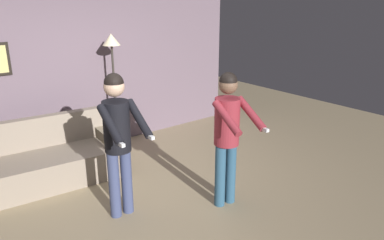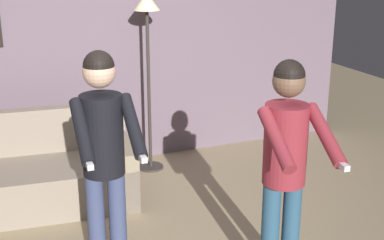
{
  "view_description": "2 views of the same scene",
  "coord_description": "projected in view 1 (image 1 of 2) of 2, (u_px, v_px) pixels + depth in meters",
  "views": [
    {
      "loc": [
        -2.14,
        -3.56,
        2.5
      ],
      "look_at": [
        0.41,
        -0.38,
        1.14
      ],
      "focal_mm": 35.0,
      "sensor_mm": 36.0,
      "label": 1
    },
    {
      "loc": [
        -1.09,
        -3.49,
        2.37
      ],
      "look_at": [
        0.23,
        -0.24,
        1.24
      ],
      "focal_mm": 50.0,
      "sensor_mm": 36.0,
      "label": 2
    }
  ],
  "objects": [
    {
      "name": "torchiere_lamp",
      "position": [
        113.0,
        59.0,
        5.92
      ],
      "size": [
        0.28,
        0.28,
        1.94
      ],
      "color": "#332D28",
      "rests_on": "ground_plane"
    },
    {
      "name": "couch",
      "position": [
        48.0,
        163.0,
        5.22
      ],
      "size": [
        1.97,
        1.02,
        0.87
      ],
      "color": "gray",
      "rests_on": "ground_plane"
    },
    {
      "name": "ground_plane",
      "position": [
        148.0,
        205.0,
        4.7
      ],
      "size": [
        12.0,
        12.0,
        0.0
      ],
      "primitive_type": "plane",
      "color": "#9C8867"
    },
    {
      "name": "person_standing_right",
      "position": [
        228.0,
        128.0,
        4.41
      ],
      "size": [
        0.49,
        0.68,
        1.68
      ],
      "color": "#2B526D",
      "rests_on": "ground_plane"
    },
    {
      "name": "back_wall_assembly",
      "position": [
        69.0,
        75.0,
        5.95
      ],
      "size": [
        6.4,
        0.09,
        2.6
      ],
      "color": "#695763",
      "rests_on": "ground_plane"
    },
    {
      "name": "person_standing_left",
      "position": [
        118.0,
        133.0,
        4.17
      ],
      "size": [
        0.45,
        0.66,
        1.72
      ],
      "color": "#3C466D",
      "rests_on": "ground_plane"
    }
  ]
}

